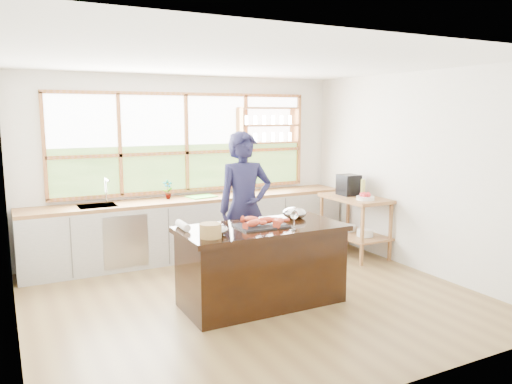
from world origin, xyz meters
TOP-DOWN VIEW (x-y plane):
  - ground_plane at (0.00, 0.00)m, footprint 5.00×5.00m
  - room_shell at (0.02, 0.51)m, footprint 5.02×4.52m
  - back_counter at (-0.02, 1.94)m, footprint 4.90×0.63m
  - right_shelf_unit at (2.19, 0.89)m, footprint 0.62×1.10m
  - island at (0.00, -0.20)m, footprint 1.85×0.90m
  - cook at (0.15, 0.52)m, footprint 0.75×0.54m
  - potted_plant at (-0.38, 2.00)m, footprint 0.16×0.11m
  - cutting_board at (0.12, 1.94)m, footprint 0.45×0.37m
  - espresso_machine at (2.19, 1.07)m, footprint 0.28×0.30m
  - wine_bottle at (2.24, 0.79)m, footprint 0.07×0.07m
  - fruit_bowl at (2.14, 0.61)m, footprint 0.26×0.26m
  - slate_board at (-0.02, -0.22)m, footprint 0.56×0.41m
  - lobster_pile at (0.01, -0.22)m, footprint 0.52×0.44m
  - mixing_bowl_left at (-0.62, -0.34)m, footprint 0.28×0.28m
  - mixing_bowl_right at (0.56, 0.01)m, footprint 0.29×0.29m
  - wine_glass at (0.22, -0.53)m, footprint 0.08×0.08m
  - wicker_basket at (-0.70, -0.42)m, footprint 0.23×0.23m
  - parchment_roll at (-0.83, 0.07)m, footprint 0.08×0.30m

SIDE VIEW (x-z plane):
  - ground_plane at x=0.00m, z-range 0.00..0.00m
  - island at x=0.00m, z-range 0.00..0.90m
  - back_counter at x=-0.02m, z-range 0.00..0.90m
  - right_shelf_unit at x=2.19m, z-range 0.15..1.05m
  - cutting_board at x=0.12m, z-range 0.90..0.91m
  - slate_board at x=-0.02m, z-range 0.90..0.92m
  - parchment_roll at x=-0.83m, z-range 0.90..0.98m
  - fruit_bowl at x=2.14m, z-range 0.89..1.00m
  - lobster_pile at x=0.01m, z-range 0.92..1.00m
  - mixing_bowl_left at x=-0.62m, z-range 0.89..1.02m
  - mixing_bowl_right at x=0.56m, z-range 0.89..1.03m
  - cook at x=0.15m, z-range 0.00..1.93m
  - wicker_basket at x=-0.70m, z-range 0.90..1.05m
  - wine_bottle at x=2.24m, z-range 0.90..1.17m
  - potted_plant at x=-0.38m, z-range 0.90..1.18m
  - espresso_machine at x=2.19m, z-range 0.90..1.22m
  - wine_glass at x=0.22m, z-range 0.95..1.17m
  - room_shell at x=0.02m, z-range 0.40..3.11m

